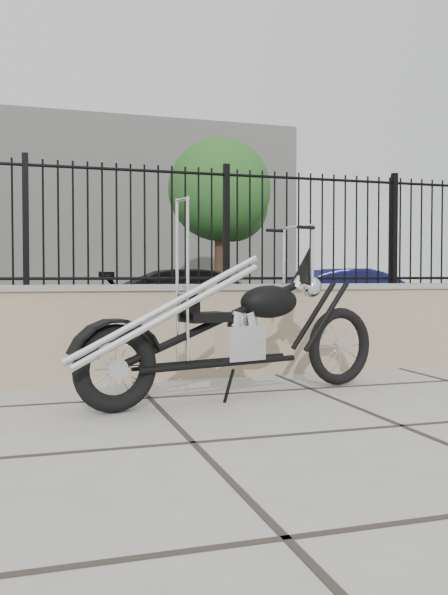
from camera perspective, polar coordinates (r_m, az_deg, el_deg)
name	(u,v)px	position (r m, az deg, el deg)	size (l,w,h in m)	color
ground_plane	(193,443)	(4.05, -2.82, -13.03)	(90.00, 90.00, 0.00)	#99968E
parking_lot	(71,317)	(16.35, -13.73, -1.74)	(30.00, 30.00, 0.00)	black
retaining_wall	(131,332)	(6.39, -8.39, -3.13)	(14.00, 0.36, 0.96)	gray
iron_fence	(131,224)	(6.38, -8.44, 6.57)	(14.00, 0.08, 1.20)	black
background_building	(51,212)	(30.45, -15.37, 7.49)	(22.00, 6.00, 8.00)	beige
chopper_motorcycle	(234,299)	(5.34, 0.95, -0.11)	(2.84, 0.50, 1.70)	black
car_black	(206,300)	(11.96, -1.60, -0.22)	(1.64, 4.04, 1.17)	black
car_blue	(360,300)	(12.13, 12.24, -0.22)	(1.24, 3.57, 1.18)	#10123D
bollard_b	(220,319)	(8.75, -0.34, -2.00)	(0.11, 0.11, 0.88)	#0C19BA
tree_right	(220,185)	(21.58, -0.41, 10.15)	(3.48, 3.48, 5.87)	#382619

